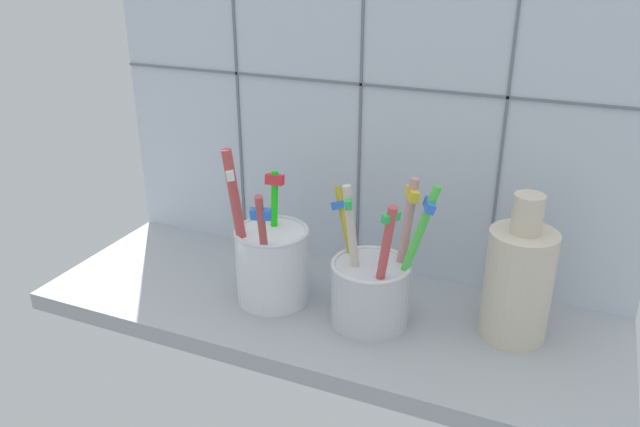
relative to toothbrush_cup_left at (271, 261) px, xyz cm
name	(u,v)px	position (x,y,z in cm)	size (l,w,h in cm)	color
counter_slab	(322,313)	(5.82, 0.73, -5.74)	(64.00, 22.00, 2.00)	#9EA3A8
tile_wall_back	(364,101)	(5.82, 12.73, 15.76)	(64.00, 2.20, 45.00)	silver
toothbrush_cup_left	(271,261)	(0.00, 0.00, 0.00)	(8.27, 9.50, 18.15)	white
toothbrush_cup_right	(372,286)	(11.70, 0.16, -0.58)	(12.11, 8.39, 15.90)	silver
ceramic_vase	(518,281)	(25.90, 3.52, 1.52)	(6.71, 6.71, 15.49)	beige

